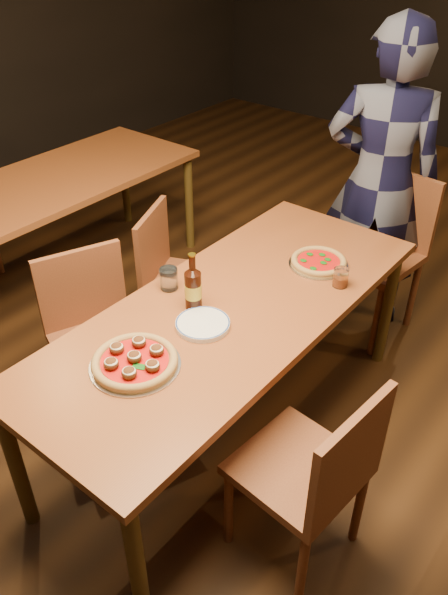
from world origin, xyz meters
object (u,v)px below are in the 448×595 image
Objects in this scene: pizza_meatball at (135,361)px; amber_glass at (341,278)px; chair_main_sw at (187,281)px; plate_stack at (203,324)px; water_glass at (169,279)px; chair_main_e at (298,467)px; pizza_margherita at (319,262)px; chair_end at (373,256)px; diner at (380,182)px; table_left at (46,193)px; chair_main_nw at (100,344)px; table_main at (231,319)px; beer_bottle at (193,289)px.

pizza_meatball is 4.00× the size of amber_glass.
plate_stack is at bearing -156.24° from chair_main_sw.
chair_main_e is at bearing -16.50° from water_glass.
chair_end is at bearing 90.45° from pizza_margherita.
diner reaches higher than amber_glass.
pizza_meatball reaches higher than table_left.
amber_glass is at bearing -26.67° from chair_main_nw.
chair_main_nw is 1.76m from diner.
pizza_meatball is (-0.04, -0.53, 0.10)m from table_main.
amber_glass reaches higher than table_left.
chair_end is at bearing -2.01° from chair_main_nw.
chair_main_sw is 3.13× the size of pizza_margherita.
chair_end is 0.42m from diner.
chair_main_sw is at bearing -115.35° from chair_main_e.
beer_bottle is at bearing -126.96° from amber_glass.
beer_bottle reaches higher than pizza_meatball.
chair_end is (0.11, 1.18, -0.19)m from table_main.
water_glass reaches higher than pizza_meatball.
chair_end is at bearing 102.90° from amber_glass.
chair_end is 3.84× the size of beer_bottle.
table_left is 1.86m from pizza_meatball.
chair_end reaches higher than table_left.
table_main is 23.29× the size of amber_glass.
table_main is 2.22× the size of chair_main_nw.
amber_glass reaches higher than pizza_meatball.
chair_main_sw is 3.95× the size of plate_stack.
amber_glass is at bearing -109.16° from chair_main_sw.
pizza_meatball is at bearing -171.55° from chair_main_sw.
table_left is 2.03× the size of chair_end.
water_glass is at bearing -167.44° from table_main.
beer_bottle is at bearing -43.53° from chair_main_nw.
chair_main_sw is at bearing 25.93° from chair_main_nw.
pizza_margherita is at bearing -101.04° from chair_main_sw.
beer_bottle is (0.47, -0.48, 0.40)m from chair_main_sw.
chair_main_sw reaches higher than amber_glass.
pizza_meatball reaches higher than pizza_margherita.
chair_main_sw is 1.21m from diner.
chair_end reaches higher than amber_glass.
table_main is 7.10× the size of pizza_margherita.
pizza_meatball is 0.43m from beer_bottle.
table_main is at bearing -102.84° from pizza_margherita.
beer_bottle is (-0.08, 0.42, 0.07)m from pizza_meatball.
amber_glass is at bearing -28.74° from pizza_margherita.
plate_stack is (0.59, -0.55, 0.32)m from chair_main_sw.
amber_glass is at bearing 3.70° from table_left.
chair_main_e is 0.72m from pizza_meatball.
chair_main_nw is at bearing 160.74° from chair_main_sw.
diner is (0.33, 1.37, 0.08)m from water_glass.
amber_glass is (-0.29, 0.75, 0.34)m from chair_main_e.
pizza_margherita is (0.71, 0.15, 0.33)m from chair_main_sw.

